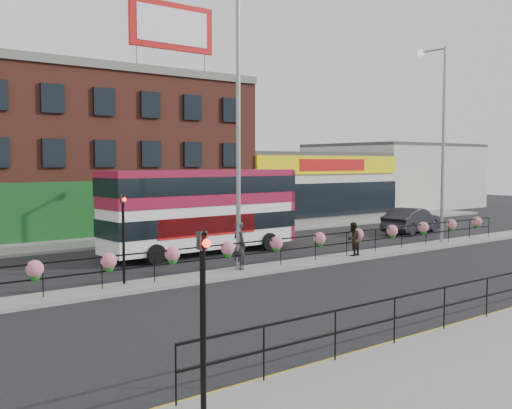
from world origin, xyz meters
TOP-DOWN VIEW (x-y plane):
  - ground at (0.00, 0.00)m, footprint 120.00×120.00m
  - north_pavement at (0.00, 12.00)m, footprint 60.00×4.00m
  - median at (0.00, 0.00)m, footprint 60.00×1.60m
  - yellow_line_inner at (0.00, -9.70)m, footprint 60.00×0.10m
  - brick_building at (-4.00, 19.96)m, footprint 25.00×12.21m
  - supermarket at (16.00, 19.90)m, footprint 15.00×12.25m
  - warehouse_east at (30.75, 20.00)m, footprint 14.50×12.00m
  - billboard at (2.50, 14.99)m, footprint 6.00×0.29m
  - median_railing at (-0.00, 0.00)m, footprint 30.04×0.56m
  - south_railing at (-2.00, -10.10)m, footprint 20.04×0.05m
  - double_decker_bus at (-1.49, 5.26)m, footprint 10.27×2.87m
  - car at (13.68, 4.50)m, footprint 3.44×5.55m
  - pedestrian_a at (-3.01, 0.22)m, footprint 0.78×0.57m
  - pedestrian_b at (3.22, -0.17)m, footprint 0.99×0.89m
  - lamp_column_west at (-3.12, 0.44)m, footprint 0.41×2.02m
  - lamp_column_east at (10.45, 0.34)m, footprint 0.38×1.84m
  - traffic_light_south at (-12.00, -11.01)m, footprint 0.15×0.28m
  - traffic_light_median at (-8.00, 0.39)m, footprint 0.15×0.28m

SIDE VIEW (x-z plane):
  - ground at x=0.00m, z-range 0.00..0.00m
  - yellow_line_inner at x=0.00m, z-range 0.00..0.01m
  - north_pavement at x=0.00m, z-range 0.00..0.15m
  - median at x=0.00m, z-range 0.00..0.15m
  - car at x=13.68m, z-range 0.00..1.63m
  - pedestrian_b at x=3.22m, z-range 0.15..1.71m
  - south_railing at x=-2.00m, z-range 0.40..1.52m
  - median_railing at x=0.00m, z-range 0.43..1.66m
  - pedestrian_a at x=-3.01m, z-range 0.15..2.12m
  - traffic_light_south at x=-12.00m, z-range 0.64..4.29m
  - traffic_light_median at x=-8.00m, z-range 0.64..4.29m
  - double_decker_bus at x=-1.49m, z-range 0.47..4.59m
  - supermarket at x=16.00m, z-range 0.00..5.30m
  - warehouse_east at x=30.75m, z-range 0.00..6.30m
  - brick_building at x=-4.00m, z-range -0.02..10.28m
  - lamp_column_east at x=10.45m, z-range 1.12..11.63m
  - lamp_column_west at x=-3.12m, z-range 1.21..12.71m
  - billboard at x=2.50m, z-range 10.98..15.38m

